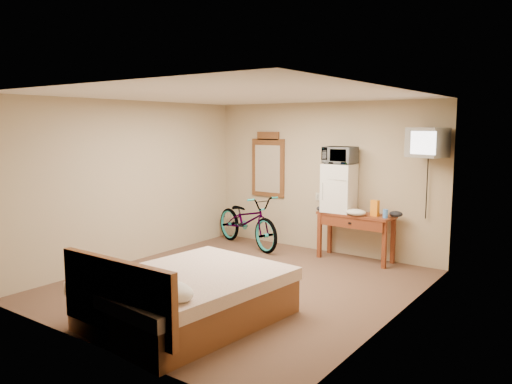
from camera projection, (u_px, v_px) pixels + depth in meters
room at (239, 192)px, 6.52m from camera, size 4.60×4.64×2.50m
desk at (355, 222)px, 7.79m from camera, size 1.21×0.51×0.75m
mini_fridge at (339, 188)px, 7.94m from camera, size 0.50×0.48×0.77m
microwave at (340, 155)px, 7.87m from camera, size 0.50×0.35×0.27m
snack_bag at (375, 208)px, 7.57m from camera, size 0.13×0.09×0.24m
blue_cup at (385, 214)px, 7.42m from camera, size 0.07×0.07×0.13m
cloth_cream at (356, 212)px, 7.63m from camera, size 0.32×0.25×0.10m
cloth_dark_a at (323, 209)px, 7.99m from camera, size 0.23×0.17×0.09m
cloth_dark_b at (396, 214)px, 7.50m from camera, size 0.20×0.17×0.09m
crt_television at (428, 143)px, 7.02m from camera, size 0.58×0.64×0.42m
wall_mirror at (268, 165)px, 8.97m from camera, size 0.68×0.04×1.16m
bicycle at (247, 220)px, 8.76m from camera, size 1.87×1.17×0.93m
bed at (184, 296)px, 5.37m from camera, size 1.73×2.18×0.90m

